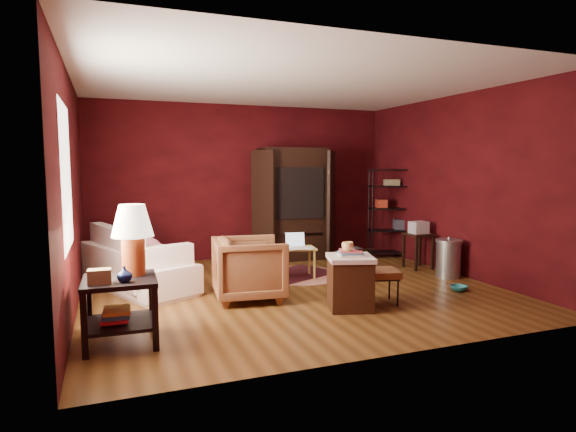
% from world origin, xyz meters
% --- Properties ---
extents(room, '(5.54, 5.04, 2.84)m').
position_xyz_m(room, '(-0.04, -0.01, 1.40)').
color(room, brown).
rests_on(room, ground).
extents(sofa, '(1.45, 2.19, 0.83)m').
position_xyz_m(sofa, '(-2.05, 0.87, 0.42)').
color(sofa, beige).
rests_on(sofa, ground).
extents(armchair, '(0.89, 0.94, 0.88)m').
position_xyz_m(armchair, '(-0.71, -0.27, 0.44)').
color(armchair, black).
rests_on(armchair, ground).
extents(pet_bowl_steel, '(0.22, 0.07, 0.22)m').
position_xyz_m(pet_bowl_steel, '(2.14, -0.82, 0.11)').
color(pet_bowl_steel, silver).
rests_on(pet_bowl_steel, ground).
extents(pet_bowl_turquoise, '(0.24, 0.12, 0.23)m').
position_xyz_m(pet_bowl_turquoise, '(2.08, -0.89, 0.11)').
color(pet_bowl_turquoise, teal).
rests_on(pet_bowl_turquoise, ground).
extents(vase, '(0.18, 0.19, 0.14)m').
position_xyz_m(vase, '(-2.25, -1.49, 0.71)').
color(vase, '#0D1641').
rests_on(vase, side_table).
extents(mug, '(0.15, 0.13, 0.14)m').
position_xyz_m(mug, '(0.24, -1.14, 0.78)').
color(mug, '#FBD67A').
rests_on(mug, hamper).
extents(side_table, '(0.69, 0.69, 1.33)m').
position_xyz_m(side_table, '(-2.22, -1.26, 0.80)').
color(side_table, black).
rests_on(side_table, ground).
extents(sofa_cushions, '(1.28, 2.03, 0.79)m').
position_xyz_m(sofa_cushions, '(-2.04, 0.83, 0.39)').
color(sofa_cushions, beige).
rests_on(sofa_cushions, sofa).
extents(hamper, '(0.65, 0.65, 0.73)m').
position_xyz_m(hamper, '(0.30, -1.09, 0.33)').
color(hamper, '#421E0F').
rests_on(hamper, ground).
extents(footstool, '(0.50, 0.50, 0.42)m').
position_xyz_m(footstool, '(0.77, -1.02, 0.37)').
color(footstool, black).
rests_on(footstool, ground).
extents(rug_round, '(1.58, 1.58, 0.01)m').
position_xyz_m(rug_round, '(0.40, 0.73, 0.01)').
color(rug_round, beige).
rests_on(rug_round, ground).
extents(rug_oriental, '(1.44, 1.24, 0.01)m').
position_xyz_m(rug_oriental, '(0.33, 0.79, 0.02)').
color(rug_oriental, '#54161F').
rests_on(rug_oriental, ground).
extents(laptop_desk, '(0.60, 0.50, 0.68)m').
position_xyz_m(laptop_desk, '(0.29, 0.60, 0.42)').
color(laptop_desk, '#F9FA72').
rests_on(laptop_desk, ground).
extents(tv_armoire, '(1.59, 0.85, 2.02)m').
position_xyz_m(tv_armoire, '(0.79, 2.03, 1.05)').
color(tv_armoire, black).
rests_on(tv_armoire, ground).
extents(wire_shelving, '(0.87, 0.58, 1.64)m').
position_xyz_m(wire_shelving, '(2.58, 1.57, 0.90)').
color(wire_shelving, black).
rests_on(wire_shelving, ground).
extents(small_stand, '(0.41, 0.41, 0.78)m').
position_xyz_m(small_stand, '(2.44, 0.54, 0.59)').
color(small_stand, black).
rests_on(small_stand, ground).
extents(trash_can, '(0.52, 0.52, 0.63)m').
position_xyz_m(trash_can, '(2.48, -0.18, 0.30)').
color(trash_can, '#ABB0B3').
rests_on(trash_can, ground).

